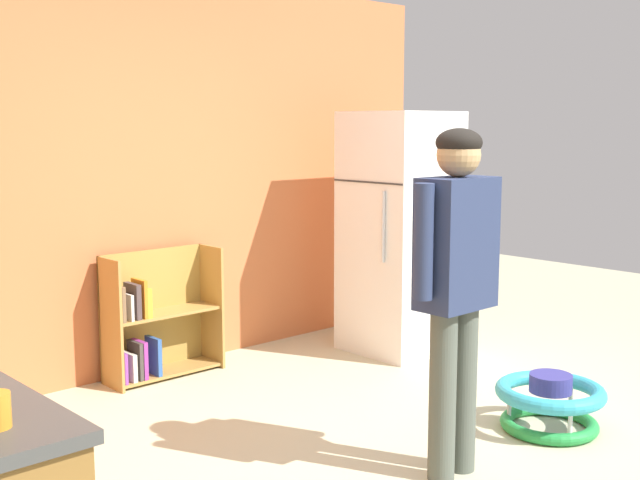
% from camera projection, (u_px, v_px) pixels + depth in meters
% --- Properties ---
extents(ground_plane, '(12.00, 12.00, 0.00)m').
position_uv_depth(ground_plane, '(400.00, 473.00, 3.97)').
color(ground_plane, beige).
rests_on(ground_plane, ground).
extents(back_wall, '(5.20, 0.06, 2.70)m').
position_uv_depth(back_wall, '(143.00, 175.00, 5.47)').
color(back_wall, '#CA6E40').
rests_on(back_wall, ground).
extents(refrigerator, '(0.73, 0.68, 1.78)m').
position_uv_depth(refrigerator, '(400.00, 232.00, 6.04)').
color(refrigerator, white).
rests_on(refrigerator, ground).
extents(bookshelf, '(0.80, 0.28, 0.85)m').
position_uv_depth(bookshelf, '(153.00, 323.00, 5.43)').
color(bookshelf, '#AD813F').
rests_on(bookshelf, ground).
extents(standing_person, '(0.57, 0.22, 1.67)m').
position_uv_depth(standing_person, '(456.00, 271.00, 3.82)').
color(standing_person, '#4E564C').
rests_on(standing_person, ground).
extents(baby_walker, '(0.60, 0.60, 0.32)m').
position_uv_depth(baby_walker, '(550.00, 403.00, 4.51)').
color(baby_walker, green).
rests_on(baby_walker, ground).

